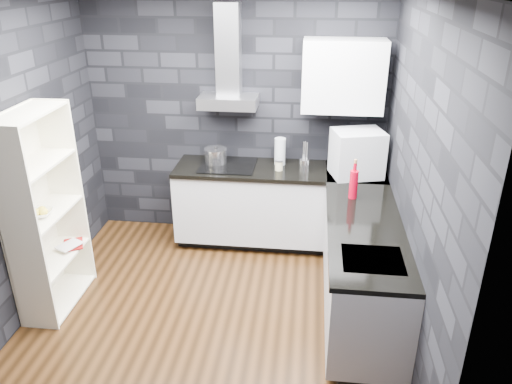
% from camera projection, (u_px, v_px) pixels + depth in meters
% --- Properties ---
extents(ground, '(3.20, 3.20, 0.00)m').
position_uv_depth(ground, '(212.00, 312.00, 4.48)').
color(ground, '#3B230F').
extents(wall_back, '(3.20, 0.05, 2.70)m').
position_uv_depth(wall_back, '(236.00, 116.00, 5.39)').
color(wall_back, black).
rests_on(wall_back, ground).
extents(wall_front, '(3.20, 0.05, 2.70)m').
position_uv_depth(wall_front, '(137.00, 297.00, 2.45)').
color(wall_front, black).
rests_on(wall_front, ground).
extents(wall_left, '(0.05, 3.20, 2.70)m').
position_uv_depth(wall_left, '(11.00, 164.00, 4.09)').
color(wall_left, black).
rests_on(wall_left, ground).
extents(wall_right, '(0.05, 3.20, 2.70)m').
position_uv_depth(wall_right, '(417.00, 182.00, 3.75)').
color(wall_right, black).
rests_on(wall_right, ground).
extents(toekick_back, '(2.18, 0.50, 0.10)m').
position_uv_depth(toekick_back, '(278.00, 237.00, 5.61)').
color(toekick_back, black).
rests_on(toekick_back, ground).
extents(toekick_right, '(0.50, 1.78, 0.10)m').
position_uv_depth(toekick_right, '(363.00, 311.00, 4.40)').
color(toekick_right, black).
rests_on(toekick_right, ground).
extents(counter_back_cab, '(2.20, 0.60, 0.76)m').
position_uv_depth(counter_back_cab, '(279.00, 204.00, 5.40)').
color(counter_back_cab, '#B9B9BE').
rests_on(counter_back_cab, ground).
extents(counter_right_cab, '(0.60, 1.80, 0.76)m').
position_uv_depth(counter_right_cab, '(362.00, 270.00, 4.23)').
color(counter_right_cab, '#B9B9BE').
rests_on(counter_right_cab, ground).
extents(counter_back_top, '(2.20, 0.62, 0.04)m').
position_uv_depth(counter_back_top, '(279.00, 170.00, 5.23)').
color(counter_back_top, black).
rests_on(counter_back_top, counter_back_cab).
extents(counter_right_top, '(0.62, 1.80, 0.04)m').
position_uv_depth(counter_right_top, '(365.00, 228.00, 4.07)').
color(counter_right_top, black).
rests_on(counter_right_top, counter_right_cab).
extents(counter_corner_top, '(0.62, 0.62, 0.04)m').
position_uv_depth(counter_corner_top, '(357.00, 173.00, 5.15)').
color(counter_corner_top, black).
rests_on(counter_corner_top, counter_right_cab).
extents(hood_body, '(0.60, 0.34, 0.12)m').
position_uv_depth(hood_body, '(228.00, 102.00, 5.13)').
color(hood_body, '#A6A6AB').
rests_on(hood_body, wall_back).
extents(hood_chimney, '(0.24, 0.20, 0.90)m').
position_uv_depth(hood_chimney, '(228.00, 50.00, 4.98)').
color(hood_chimney, '#A6A6AB').
rests_on(hood_chimney, hood_body).
extents(upper_cabinet, '(0.80, 0.35, 0.70)m').
position_uv_depth(upper_cabinet, '(343.00, 76.00, 4.89)').
color(upper_cabinet, silver).
rests_on(upper_cabinet, wall_back).
extents(cooktop, '(0.58, 0.50, 0.01)m').
position_uv_depth(cooktop, '(228.00, 165.00, 5.28)').
color(cooktop, black).
rests_on(cooktop, counter_back_top).
extents(sink_rim, '(0.44, 0.40, 0.01)m').
position_uv_depth(sink_rim, '(373.00, 260.00, 3.61)').
color(sink_rim, '#A6A6AB').
rests_on(sink_rim, counter_right_top).
extents(pot, '(0.26, 0.26, 0.14)m').
position_uv_depth(pot, '(216.00, 156.00, 5.33)').
color(pot, silver).
rests_on(pot, cooktop).
extents(glass_vase, '(0.15, 0.15, 0.29)m').
position_uv_depth(glass_vase, '(280.00, 151.00, 5.27)').
color(glass_vase, silver).
rests_on(glass_vase, counter_back_top).
extents(storage_jar, '(0.10, 0.10, 0.10)m').
position_uv_depth(storage_jar, '(279.00, 166.00, 5.16)').
color(storage_jar, beige).
rests_on(storage_jar, counter_back_top).
extents(utensil_crock, '(0.10, 0.10, 0.13)m').
position_uv_depth(utensil_crock, '(304.00, 165.00, 5.13)').
color(utensil_crock, silver).
rests_on(utensil_crock, counter_back_top).
extents(appliance_garage, '(0.56, 0.49, 0.48)m').
position_uv_depth(appliance_garage, '(357.00, 154.00, 4.96)').
color(appliance_garage, silver).
rests_on(appliance_garage, counter_back_top).
extents(red_bottle, '(0.10, 0.10, 0.26)m').
position_uv_depth(red_bottle, '(353.00, 184.00, 4.50)').
color(red_bottle, '#A30218').
rests_on(red_bottle, counter_right_top).
extents(bookshelf, '(0.53, 0.86, 1.80)m').
position_uv_depth(bookshelf, '(45.00, 214.00, 4.26)').
color(bookshelf, white).
rests_on(bookshelf, ground).
extents(fruit_bowl, '(0.23, 0.23, 0.05)m').
position_uv_depth(fruit_bowl, '(40.00, 213.00, 4.19)').
color(fruit_bowl, white).
rests_on(fruit_bowl, bookshelf).
extents(book_red, '(0.16, 0.09, 0.23)m').
position_uv_depth(book_red, '(62.00, 236.00, 4.57)').
color(book_red, maroon).
rests_on(book_red, bookshelf).
extents(book_second, '(0.15, 0.08, 0.21)m').
position_uv_depth(book_second, '(62.00, 234.00, 4.57)').
color(book_second, '#B2B2B2').
rests_on(book_second, bookshelf).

